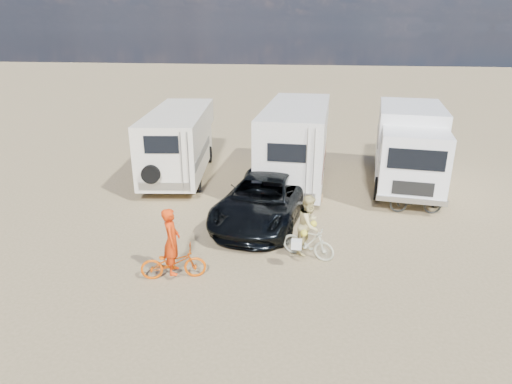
# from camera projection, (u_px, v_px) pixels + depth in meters

# --- Properties ---
(ground) EXTENTS (140.00, 140.00, 0.00)m
(ground) POSITION_uv_depth(u_px,v_px,m) (295.00, 256.00, 12.85)
(ground) COLOR tan
(ground) RESTS_ON ground
(rv_main) EXTENTS (2.74, 7.04, 3.28)m
(rv_main) POSITION_uv_depth(u_px,v_px,m) (296.00, 145.00, 18.38)
(rv_main) COLOR silver
(rv_main) RESTS_ON ground
(rv_left) EXTENTS (3.10, 7.03, 2.89)m
(rv_left) POSITION_uv_depth(u_px,v_px,m) (179.00, 144.00, 19.33)
(rv_left) COLOR white
(rv_left) RESTS_ON ground
(box_truck) EXTENTS (3.26, 6.66, 3.22)m
(box_truck) POSITION_uv_depth(u_px,v_px,m) (409.00, 149.00, 17.88)
(box_truck) COLOR white
(box_truck) RESTS_ON ground
(dark_suv) EXTENTS (3.42, 5.93, 1.55)m
(dark_suv) POSITION_uv_depth(u_px,v_px,m) (264.00, 198.00, 15.00)
(dark_suv) COLOR black
(dark_suv) RESTS_ON ground
(bike_man) EXTENTS (1.80, 1.00, 0.90)m
(bike_man) POSITION_uv_depth(u_px,v_px,m) (173.00, 263.00, 11.56)
(bike_man) COLOR #CF4B02
(bike_man) RESTS_ON ground
(bike_woman) EXTENTS (1.63, 0.98, 0.95)m
(bike_woman) POSITION_uv_depth(u_px,v_px,m) (308.00, 242.00, 12.59)
(bike_woman) COLOR #B9BC9F
(bike_woman) RESTS_ON ground
(rider_man) EXTENTS (0.58, 0.75, 1.81)m
(rider_man) POSITION_uv_depth(u_px,v_px,m) (172.00, 247.00, 11.40)
(rider_man) COLOR red
(rider_man) RESTS_ON ground
(rider_woman) EXTENTS (0.91, 1.02, 1.73)m
(rider_woman) POSITION_uv_depth(u_px,v_px,m) (309.00, 230.00, 12.46)
(rider_woman) COLOR #D6C57D
(rider_woman) RESTS_ON ground
(bike_parked) EXTENTS (1.81, 0.67, 0.94)m
(bike_parked) POSITION_uv_depth(u_px,v_px,m) (416.00, 200.00, 15.66)
(bike_parked) COLOR black
(bike_parked) RESTS_ON ground
(cooler) EXTENTS (0.58, 0.44, 0.45)m
(cooler) POSITION_uv_depth(u_px,v_px,m) (250.00, 194.00, 16.97)
(cooler) COLOR navy
(cooler) RESTS_ON ground
(crate) EXTENTS (0.45, 0.45, 0.32)m
(crate) POSITION_uv_depth(u_px,v_px,m) (317.00, 197.00, 16.88)
(crate) COLOR olive
(crate) RESTS_ON ground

